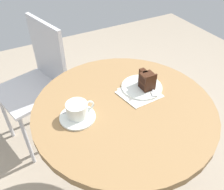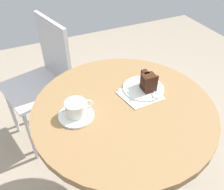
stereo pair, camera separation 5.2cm
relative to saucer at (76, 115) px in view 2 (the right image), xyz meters
name	(u,v)px [view 2 (the right image)]	position (x,y,z in m)	size (l,w,h in m)	color
ground_plane	(120,190)	(0.21, -0.03, -0.72)	(4.40, 4.40, 0.01)	gray
cafe_table	(123,124)	(0.21, -0.03, -0.12)	(0.80, 0.80, 0.71)	olive
saucer	(76,115)	(0.00, 0.00, 0.00)	(0.15, 0.15, 0.01)	silver
coffee_cup	(76,108)	(0.01, 0.01, 0.04)	(0.12, 0.09, 0.06)	silver
teaspoon	(78,106)	(0.02, 0.05, 0.01)	(0.11, 0.02, 0.00)	silver
cake_plate	(143,88)	(0.34, 0.04, 0.00)	(0.19, 0.19, 0.01)	silver
cake_slice	(148,82)	(0.36, 0.03, 0.05)	(0.06, 0.09, 0.09)	black
fork	(154,91)	(0.37, -0.01, 0.01)	(0.07, 0.13, 0.00)	silver
napkin	(140,94)	(0.31, 0.01, 0.00)	(0.19, 0.17, 0.00)	silver
cafe_chair	(45,74)	(-0.02, 0.65, -0.20)	(0.47, 0.47, 0.87)	#BCBCC1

